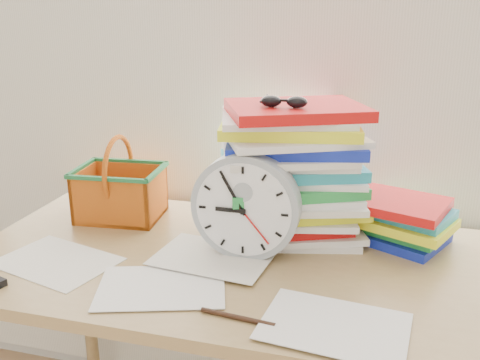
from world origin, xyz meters
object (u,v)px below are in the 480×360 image
(book_stack, at_px, (395,219))
(paper_stack, at_px, (288,172))
(desk, at_px, (245,286))
(basket, at_px, (119,178))
(clock, at_px, (246,207))

(book_stack, bearing_deg, paper_stack, -172.30)
(desk, xyz_separation_m, basket, (-0.42, 0.18, 0.20))
(desk, height_order, book_stack, book_stack)
(book_stack, bearing_deg, basket, -177.08)
(clock, xyz_separation_m, basket, (-0.42, 0.16, -0.01))
(desk, relative_size, book_stack, 5.02)
(clock, bearing_deg, book_stack, 28.98)
(paper_stack, xyz_separation_m, book_stack, (0.28, 0.04, -0.12))
(basket, bearing_deg, clock, -25.61)
(book_stack, height_order, basket, basket)
(book_stack, bearing_deg, clock, -151.02)
(clock, bearing_deg, desk, -82.70)
(desk, relative_size, clock, 5.25)
(desk, bearing_deg, clock, 97.30)
(desk, xyz_separation_m, book_stack, (0.36, 0.22, 0.13))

